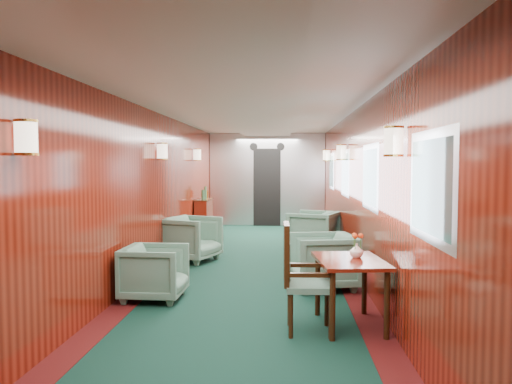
% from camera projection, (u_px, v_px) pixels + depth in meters
% --- Properties ---
extents(room, '(12.00, 12.10, 2.40)m').
position_uv_depth(room, '(252.00, 162.00, 7.03)').
color(room, '#0D3023').
rests_on(room, ground).
extents(bulkhead, '(2.98, 0.17, 2.39)m').
position_uv_depth(bulkhead, '(267.00, 180.00, 12.95)').
color(bulkhead, silver).
rests_on(bulkhead, ground).
extents(windows_right, '(0.02, 8.60, 0.80)m').
position_uv_depth(windows_right, '(355.00, 175.00, 7.20)').
color(windows_right, silver).
rests_on(windows_right, ground).
extents(wall_sconces, '(2.97, 7.97, 0.25)m').
position_uv_depth(wall_sconces, '(254.00, 152.00, 7.58)').
color(wall_sconces, beige).
rests_on(wall_sconces, ground).
extents(dining_table, '(0.72, 0.96, 0.67)m').
position_uv_depth(dining_table, '(350.00, 270.00, 4.90)').
color(dining_table, maroon).
rests_on(dining_table, ground).
extents(side_chair, '(0.48, 0.50, 1.04)m').
position_uv_depth(side_chair, '(299.00, 273.00, 4.75)').
color(side_chair, '#225042').
rests_on(side_chair, ground).
extents(credenza, '(0.29, 0.93, 1.11)m').
position_uv_depth(credenza, '(204.00, 217.00, 11.12)').
color(credenza, maroon).
rests_on(credenza, ground).
extents(flower_vase, '(0.18, 0.18, 0.14)m').
position_uv_depth(flower_vase, '(357.00, 251.00, 4.98)').
color(flower_vase, white).
rests_on(flower_vase, dining_table).
extents(armchair_left_near, '(0.73, 0.71, 0.65)m').
position_uv_depth(armchair_left_near, '(155.00, 272.00, 5.90)').
color(armchair_left_near, '#225042').
rests_on(armchair_left_near, ground).
extents(armchair_left_far, '(1.05, 1.03, 0.74)m').
position_uv_depth(armchair_left_far, '(191.00, 239.00, 8.25)').
color(armchair_left_far, '#225042').
rests_on(armchair_left_far, ground).
extents(armchair_right_near, '(0.90, 0.88, 0.71)m').
position_uv_depth(armchair_right_near, '(323.00, 261.00, 6.43)').
color(armchair_right_near, '#225042').
rests_on(armchair_right_near, ground).
extents(armchair_right_far, '(1.05, 1.04, 0.75)m').
position_uv_depth(armchair_right_far, '(313.00, 231.00, 9.18)').
color(armchair_right_far, '#225042').
rests_on(armchair_right_far, ground).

